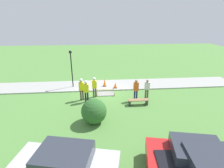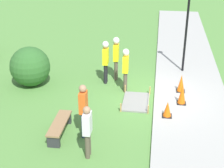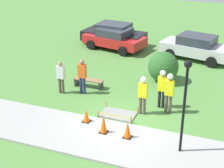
# 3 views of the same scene
# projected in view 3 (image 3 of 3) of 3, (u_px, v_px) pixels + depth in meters

# --- Properties ---
(ground_plane) EXTENTS (60.00, 60.00, 0.00)m
(ground_plane) POSITION_uv_depth(u_px,v_px,m) (123.00, 124.00, 14.72)
(ground_plane) COLOR #51843D
(sidewalk) EXTENTS (28.00, 2.86, 0.10)m
(sidewalk) POSITION_uv_depth(u_px,v_px,m) (111.00, 141.00, 13.48)
(sidewalk) COLOR #9E9E99
(sidewalk) RESTS_ON ground_plane
(wet_concrete_patch) EXTENTS (1.59, 1.05, 0.33)m
(wet_concrete_patch) POSITION_uv_depth(u_px,v_px,m) (118.00, 114.00, 15.44)
(wet_concrete_patch) COLOR gray
(wet_concrete_patch) RESTS_ON ground_plane
(traffic_cone_near_patch) EXTENTS (0.34, 0.34, 0.58)m
(traffic_cone_near_patch) POSITION_uv_depth(u_px,v_px,m) (86.00, 116.00, 14.63)
(traffic_cone_near_patch) COLOR black
(traffic_cone_near_patch) RESTS_ON sidewalk
(traffic_cone_far_patch) EXTENTS (0.34, 0.34, 0.81)m
(traffic_cone_far_patch) POSITION_uv_depth(u_px,v_px,m) (104.00, 124.00, 13.79)
(traffic_cone_far_patch) COLOR black
(traffic_cone_far_patch) RESTS_ON sidewalk
(traffic_cone_sidewalk_edge) EXTENTS (0.34, 0.34, 0.72)m
(traffic_cone_sidewalk_edge) POSITION_uv_depth(u_px,v_px,m) (128.00, 130.00, 13.47)
(traffic_cone_sidewalk_edge) COLOR black
(traffic_cone_sidewalk_edge) RESTS_ON sidewalk
(park_bench) EXTENTS (1.60, 0.44, 0.46)m
(park_bench) POSITION_uv_depth(u_px,v_px,m) (89.00, 82.00, 18.11)
(park_bench) COLOR #2D2D33
(park_bench) RESTS_ON ground_plane
(worker_supervisor) EXTENTS (0.40, 0.26, 1.82)m
(worker_supervisor) POSITION_uv_depth(u_px,v_px,m) (143.00, 92.00, 15.14)
(worker_supervisor) COLOR brown
(worker_supervisor) RESTS_ON ground_plane
(worker_assistant) EXTENTS (0.40, 0.28, 1.92)m
(worker_assistant) POSITION_uv_depth(u_px,v_px,m) (169.00, 89.00, 15.21)
(worker_assistant) COLOR brown
(worker_assistant) RESTS_ON ground_plane
(worker_trainee) EXTENTS (0.40, 0.27, 1.87)m
(worker_trainee) POSITION_uv_depth(u_px,v_px,m) (162.00, 85.00, 15.69)
(worker_trainee) COLOR black
(worker_trainee) RESTS_ON ground_plane
(bystander_in_orange_shirt) EXTENTS (0.40, 0.24, 1.84)m
(bystander_in_orange_shirt) POSITION_uv_depth(u_px,v_px,m) (82.00, 74.00, 17.11)
(bystander_in_orange_shirt) COLOR navy
(bystander_in_orange_shirt) RESTS_ON ground_plane
(bystander_in_gray_shirt) EXTENTS (0.40, 0.22, 1.70)m
(bystander_in_gray_shirt) POSITION_uv_depth(u_px,v_px,m) (61.00, 76.00, 17.20)
(bystander_in_gray_shirt) COLOR brown
(bystander_in_gray_shirt) RESTS_ON ground_plane
(lamppost_near) EXTENTS (0.28, 0.28, 3.58)m
(lamppost_near) POSITION_uv_depth(u_px,v_px,m) (185.00, 93.00, 11.81)
(lamppost_near) COLOR black
(lamppost_near) RESTS_ON sidewalk
(parked_car_black) EXTENTS (4.64, 2.55, 1.60)m
(parked_car_black) POSITION_uv_depth(u_px,v_px,m) (114.00, 34.00, 24.69)
(parked_car_black) COLOR black
(parked_car_black) RESTS_ON ground_plane
(parked_car_silver) EXTENTS (4.74, 2.85, 1.56)m
(parked_car_silver) POSITION_uv_depth(u_px,v_px,m) (196.00, 47.00, 22.01)
(parked_car_silver) COLOR #BCBCC1
(parked_car_silver) RESTS_ON ground_plane
(parked_car_red) EXTENTS (4.56, 2.85, 1.48)m
(parked_car_red) POSITION_uv_depth(u_px,v_px,m) (114.00, 38.00, 23.92)
(parked_car_red) COLOR red
(parked_car_red) RESTS_ON ground_plane
(shrub_rounded_near) EXTENTS (1.67, 1.67, 1.67)m
(shrub_rounded_near) POSITION_uv_depth(u_px,v_px,m) (163.00, 67.00, 18.66)
(shrub_rounded_near) COLOR #2D6028
(shrub_rounded_near) RESTS_ON ground_plane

